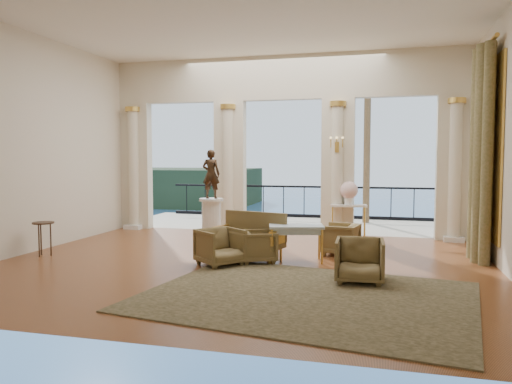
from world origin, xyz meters
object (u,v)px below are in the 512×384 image
(armchair_c, at_px, (340,238))
(console_table, at_px, (349,210))
(game_table, at_px, (296,229))
(pedestal, at_px, (211,223))
(side_table, at_px, (43,227))
(statue, at_px, (211,174))
(armchair_b, at_px, (360,258))
(armchair_a, at_px, (220,245))
(settee, at_px, (251,236))
(armchair_d, at_px, (259,245))

(armchair_c, bearing_deg, console_table, -170.09)
(game_table, distance_m, console_table, 3.14)
(pedestal, xyz_separation_m, side_table, (-2.80, -2.02, 0.08))
(statue, distance_m, console_table, 3.51)
(armchair_b, relative_size, game_table, 0.69)
(pedestal, relative_size, side_table, 1.54)
(statue, height_order, side_table, statue)
(pedestal, distance_m, console_table, 3.39)
(armchair_c, xyz_separation_m, console_table, (0.01, 2.18, 0.32))
(armchair_c, height_order, side_table, armchair_c)
(armchair_a, distance_m, armchair_c, 2.53)
(settee, distance_m, console_table, 3.40)
(armchair_a, relative_size, armchair_c, 1.06)
(armchair_d, relative_size, console_table, 0.74)
(armchair_c, distance_m, statue, 3.17)
(armchair_b, height_order, settee, settee)
(game_table, bearing_deg, statue, 135.17)
(side_table, bearing_deg, pedestal, 35.77)
(settee, distance_m, side_table, 4.13)
(settee, xyz_separation_m, pedestal, (-1.25, 1.22, 0.06))
(pedestal, xyz_separation_m, statue, (-0.00, -0.00, 1.08))
(console_table, bearing_deg, game_table, -111.79)
(armchair_a, height_order, console_table, console_table)
(armchair_a, bearing_deg, armchair_d, -15.72)
(game_table, height_order, statue, statue)
(statue, relative_size, side_table, 1.60)
(armchair_b, height_order, console_table, console_table)
(game_table, relative_size, side_table, 1.64)
(armchair_c, xyz_separation_m, game_table, (-0.75, -0.86, 0.27))
(armchair_b, bearing_deg, pedestal, 140.28)
(armchair_c, bearing_deg, pedestal, -88.33)
(armchair_d, bearing_deg, console_table, -47.08)
(armchair_d, xyz_separation_m, console_table, (1.42, 3.29, 0.34))
(armchair_d, bearing_deg, side_table, 72.74)
(armchair_d, distance_m, statue, 2.47)
(armchair_d, relative_size, game_table, 0.60)
(armchair_d, bearing_deg, armchair_a, 100.70)
(armchair_a, height_order, statue, statue)
(game_table, bearing_deg, armchair_b, -60.15)
(armchair_b, height_order, armchair_c, armchair_b)
(armchair_b, distance_m, settee, 2.53)
(console_table, height_order, side_table, console_table)
(settee, bearing_deg, armchair_c, 41.23)
(armchair_c, height_order, console_table, console_table)
(armchair_b, height_order, side_table, armchair_b)
(armchair_c, xyz_separation_m, armchair_d, (-1.41, -1.10, -0.02))
(armchair_a, distance_m, console_table, 4.24)
(settee, height_order, pedestal, pedestal)
(pedestal, relative_size, console_table, 1.17)
(game_table, relative_size, statue, 1.02)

